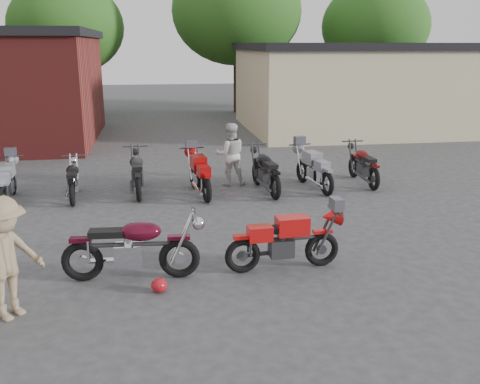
{
  "coord_description": "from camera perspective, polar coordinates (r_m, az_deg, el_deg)",
  "views": [
    {
      "loc": [
        -0.63,
        -8.23,
        3.7
      ],
      "look_at": [
        0.96,
        1.77,
        0.9
      ],
      "focal_mm": 40.0,
      "sensor_mm": 36.0,
      "label": 1
    }
  ],
  "objects": [
    {
      "name": "helmet",
      "position": [
        8.47,
        -8.62,
        -9.79
      ],
      "size": [
        0.27,
        0.27,
        0.23
      ],
      "primitive_type": "ellipsoid",
      "rotation": [
        0.0,
        0.0,
        -0.09
      ],
      "color": "#A4111A",
      "rests_on": "ground"
    },
    {
      "name": "row_bike_3",
      "position": [
        13.89,
        -10.94,
        2.26
      ],
      "size": [
        0.79,
        2.1,
        1.2
      ],
      "primitive_type": null,
      "rotation": [
        0.0,
        0.0,
        1.63
      ],
      "color": "black",
      "rests_on": "ground"
    },
    {
      "name": "row_bike_6",
      "position": [
        14.23,
        7.87,
        2.64
      ],
      "size": [
        0.99,
        2.09,
        1.17
      ],
      "primitive_type": null,
      "rotation": [
        0.0,
        0.0,
        1.74
      ],
      "color": "gray",
      "rests_on": "ground"
    },
    {
      "name": "vintage_motorcycle",
      "position": [
        8.78,
        -11.32,
        -5.4
      ],
      "size": [
        2.18,
        0.85,
        1.24
      ],
      "primitive_type": null,
      "rotation": [
        0.0,
        0.0,
        -0.07
      ],
      "color": "#480918",
      "rests_on": "ground"
    },
    {
      "name": "row_bike_1",
      "position": [
        14.13,
        -23.61,
        1.21
      ],
      "size": [
        0.75,
        1.9,
        1.08
      ],
      "primitive_type": null,
      "rotation": [
        0.0,
        0.0,
        1.65
      ],
      "color": "#999DA7",
      "rests_on": "ground"
    },
    {
      "name": "tree_3",
      "position": [
        32.77,
        14.12,
        15.17
      ],
      "size": [
        6.08,
        6.08,
        7.6
      ],
      "primitive_type": null,
      "color": "#214512",
      "rests_on": "ground"
    },
    {
      "name": "person_tan",
      "position": [
        8.02,
        -23.71,
        -6.52
      ],
      "size": [
        1.23,
        1.28,
        1.75
      ],
      "primitive_type": "imported",
      "rotation": [
        0.0,
        0.0,
        0.86
      ],
      "color": "#8F7858",
      "rests_on": "ground"
    },
    {
      "name": "ground",
      "position": [
        9.05,
        -4.31,
        -8.73
      ],
      "size": [
        90.0,
        90.0,
        0.0
      ],
      "primitive_type": "plane",
      "color": "#37373A"
    },
    {
      "name": "row_bike_5",
      "position": [
        13.81,
        2.72,
        2.5
      ],
      "size": [
        0.91,
        2.17,
        1.22
      ],
      "primitive_type": null,
      "rotation": [
        0.0,
        0.0,
        1.68
      ],
      "color": "black",
      "rests_on": "ground"
    },
    {
      "name": "tree_1",
      "position": [
        30.55,
        -17.88,
        14.73
      ],
      "size": [
        5.92,
        5.92,
        7.4
      ],
      "primitive_type": null,
      "color": "#214512",
      "rests_on": "ground"
    },
    {
      "name": "sportbike",
      "position": [
        9.04,
        4.86,
        -4.94
      ],
      "size": [
        1.95,
        0.74,
        1.12
      ],
      "primitive_type": null,
      "rotation": [
        0.0,
        0.0,
        0.05
      ],
      "color": "red",
      "rests_on": "ground"
    },
    {
      "name": "tree_2",
      "position": [
        30.59,
        -0.36,
        16.75
      ],
      "size": [
        7.04,
        7.04,
        8.8
      ],
      "primitive_type": null,
      "color": "#214512",
      "rests_on": "ground"
    },
    {
      "name": "row_bike_2",
      "position": [
        13.82,
        -17.4,
        1.44
      ],
      "size": [
        0.74,
        1.85,
        1.04
      ],
      "primitive_type": null,
      "rotation": [
        0.0,
        0.0,
        1.66
      ],
      "color": "black",
      "rests_on": "ground"
    },
    {
      "name": "stucco_building",
      "position": [
        25.04,
        12.58,
        10.61
      ],
      "size": [
        10.0,
        8.0,
        3.5
      ],
      "primitive_type": "cube",
      "color": "#BCB686",
      "rests_on": "ground"
    },
    {
      "name": "person_light",
      "position": [
        14.44,
        -1.05,
        4.04
      ],
      "size": [
        0.83,
        0.65,
        1.69
      ],
      "primitive_type": "imported",
      "rotation": [
        0.0,
        0.0,
        3.15
      ],
      "color": "beige",
      "rests_on": "ground"
    },
    {
      "name": "row_bike_7",
      "position": [
        15.02,
        13.02,
        3.05
      ],
      "size": [
        0.67,
        1.99,
        1.16
      ],
      "primitive_type": null,
      "rotation": [
        0.0,
        0.0,
        1.58
      ],
      "color": "#540A0D",
      "rests_on": "ground"
    },
    {
      "name": "row_bike_4",
      "position": [
        13.55,
        -4.34,
        2.13
      ],
      "size": [
        0.94,
        2.11,
        1.18
      ],
      "primitive_type": null,
      "rotation": [
        0.0,
        0.0,
        1.71
      ],
      "color": "#AA0E0E",
      "rests_on": "ground"
    }
  ]
}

